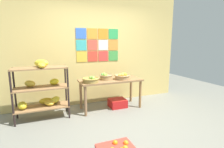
{
  "coord_description": "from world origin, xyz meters",
  "views": [
    {
      "loc": [
        -1.34,
        -2.62,
        1.56
      ],
      "look_at": [
        0.1,
        0.98,
        0.85
      ],
      "focal_mm": 27.88,
      "sensor_mm": 36.0,
      "label": 1
    }
  ],
  "objects": [
    {
      "name": "back_wall_with_art",
      "position": [
        -0.0,
        1.66,
        1.49
      ],
      "size": [
        4.56,
        0.07,
        2.98
      ],
      "color": "tan",
      "rests_on": "ground"
    },
    {
      "name": "fruit_basket_back_right",
      "position": [
        0.38,
        1.02,
        0.77
      ],
      "size": [
        0.37,
        0.37,
        0.16
      ],
      "color": "#A88052",
      "rests_on": "display_table"
    },
    {
      "name": "ground",
      "position": [
        0.0,
        0.0,
        0.0
      ],
      "size": [
        9.26,
        9.26,
        0.0
      ],
      "primitive_type": "plane",
      "color": "slate"
    },
    {
      "name": "fruit_basket_centre",
      "position": [
        -0.39,
        0.98,
        0.76
      ],
      "size": [
        0.37,
        0.37,
        0.15
      ],
      "color": "olive",
      "rests_on": "display_table"
    },
    {
      "name": "banana_shelf_unit",
      "position": [
        -1.39,
        1.11,
        0.63
      ],
      "size": [
        1.05,
        0.51,
        1.22
      ],
      "color": "black",
      "rests_on": "ground"
    },
    {
      "name": "display_table",
      "position": [
        0.12,
        1.1,
        0.61
      ],
      "size": [
        1.46,
        0.59,
        0.7
      ],
      "color": "olive",
      "rests_on": "ground"
    },
    {
      "name": "fruit_basket_right",
      "position": [
        0.01,
        1.14,
        0.77
      ],
      "size": [
        0.3,
        0.3,
        0.16
      ],
      "color": "#A4804E",
      "rests_on": "display_table"
    },
    {
      "name": "produce_crate_under_table",
      "position": [
        0.3,
        1.1,
        0.1
      ],
      "size": [
        0.4,
        0.35,
        0.19
      ],
      "primitive_type": "cube",
      "color": "red",
      "rests_on": "ground"
    }
  ]
}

